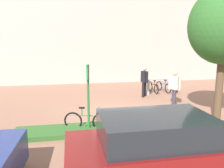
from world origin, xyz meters
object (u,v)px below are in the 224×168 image
at_px(tree_sidewalk, 224,26).
at_px(person_suited_dark, 144,80).
at_px(bike_at_sign, 87,121).
at_px(bike_rack_cluster, 163,86).
at_px(bollard_steel, 148,87).
at_px(parking_sign_post, 88,88).
at_px(car_maroon_wagon, 161,149).
at_px(person_casual_tan, 174,86).

distance_m(tree_sidewalk, person_suited_dark, 5.49).
xyz_separation_m(bike_at_sign, person_suited_dark, (3.61, 4.56, 0.63)).
bearing_deg(bike_rack_cluster, bollard_steel, -153.92).
height_order(parking_sign_post, car_maroon_wagon, parking_sign_post).
xyz_separation_m(bike_at_sign, person_casual_tan, (4.40, 2.38, 0.63)).
bearing_deg(tree_sidewalk, car_maroon_wagon, -138.24).
height_order(bike_rack_cluster, person_suited_dark, person_suited_dark).
relative_size(person_suited_dark, person_casual_tan, 1.00).
bearing_deg(bike_at_sign, person_casual_tan, 28.43).
bearing_deg(car_maroon_wagon, bollard_steel, 72.42).
relative_size(tree_sidewalk, person_casual_tan, 2.99).
relative_size(bike_at_sign, bollard_steel, 1.80).
height_order(tree_sidewalk, car_maroon_wagon, tree_sidewalk).
distance_m(person_suited_dark, car_maroon_wagon, 8.18).
bearing_deg(person_casual_tan, person_suited_dark, 109.97).
xyz_separation_m(tree_sidewalk, person_casual_tan, (-0.70, 2.37, -2.69)).
bearing_deg(bollard_steel, tree_sidewalk, -77.65).
bearing_deg(parking_sign_post, bollard_steel, 52.22).
bearing_deg(person_casual_tan, car_maroon_wagon, -117.98).
distance_m(person_casual_tan, car_maroon_wagon, 6.44).
relative_size(bollard_steel, person_casual_tan, 0.52).
xyz_separation_m(parking_sign_post, bollard_steel, (3.97, 5.12, -1.10)).
relative_size(parking_sign_post, car_maroon_wagon, 0.55).
height_order(tree_sidewalk, parking_sign_post, tree_sidewalk).
height_order(person_suited_dark, person_casual_tan, same).
height_order(parking_sign_post, person_suited_dark, parking_sign_post).
height_order(parking_sign_post, bike_at_sign, parking_sign_post).
distance_m(tree_sidewalk, car_maroon_wagon, 5.77).
bearing_deg(tree_sidewalk, parking_sign_post, -178.35).
relative_size(bike_at_sign, car_maroon_wagon, 0.38).
distance_m(parking_sign_post, person_casual_tan, 5.07).
xyz_separation_m(bollard_steel, person_casual_tan, (0.39, -2.61, 0.53)).
bearing_deg(parking_sign_post, bike_rack_cluster, 47.78).
bearing_deg(parking_sign_post, tree_sidewalk, 1.65).
height_order(bollard_steel, car_maroon_wagon, car_maroon_wagon).
bearing_deg(bollard_steel, bike_rack_cluster, 26.08).
relative_size(tree_sidewalk, bike_at_sign, 3.17).
xyz_separation_m(parking_sign_post, person_suited_dark, (3.57, 4.69, -0.57)).
relative_size(bike_at_sign, bike_rack_cluster, 0.77).
relative_size(parking_sign_post, bike_at_sign, 1.46).
height_order(person_suited_dark, car_maroon_wagon, person_suited_dark).
bearing_deg(person_suited_dark, bollard_steel, 47.07).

